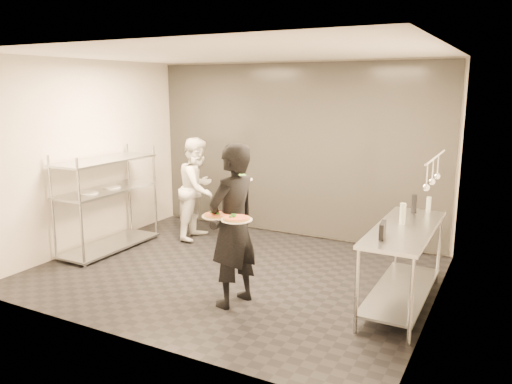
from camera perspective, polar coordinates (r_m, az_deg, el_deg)
The scene contains 13 objects.
room_shell at distance 7.33m, azimuth 1.87°, elevation 4.08°, with size 5.00×4.00×2.80m.
pass_rack at distance 7.73m, azimuth -16.64°, elevation -0.77°, with size 0.60×1.60×1.50m.
prep_counter at distance 5.73m, azimuth 16.49°, elevation -6.67°, with size 0.60×1.80×0.92m.
utensil_rail at distance 5.47m, azimuth 19.60°, elevation 2.22°, with size 0.07×1.20×0.31m.
waiter at distance 5.48m, azimuth -2.64°, elevation -3.88°, with size 0.66×0.44×1.82m, color black.
chef at distance 8.00m, azimuth -6.66°, elevation 0.40°, with size 0.79×0.61×1.62m, color white.
pizza_plate_near at distance 5.36m, azimuth -4.48°, elevation -2.66°, with size 0.32×0.32×0.05m.
pizza_plate_far at distance 5.15m, azimuth -2.23°, elevation -3.07°, with size 0.33×0.33×0.05m.
salad_plate at distance 5.67m, azimuth -1.64°, elevation 1.67°, with size 0.25×0.25×0.07m.
pos_monitor at distance 5.16m, azimuth 14.26°, elevation -4.25°, with size 0.04×0.22×0.16m, color black.
bottle_green at distance 5.72m, azimuth 16.42°, elevation -2.39°, with size 0.07×0.07×0.23m, color gray.
bottle_clear at distance 6.37m, azimuth 19.12°, elevation -1.35°, with size 0.06×0.06×0.18m, color gray.
bottle_dark at distance 6.26m, azimuth 17.63°, elevation -1.29°, with size 0.07×0.07×0.22m, color black.
Camera 1 is at (3.18, -5.35, 2.41)m, focal length 35.00 mm.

